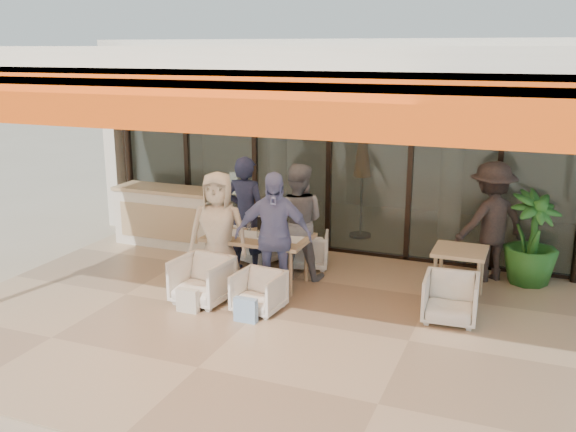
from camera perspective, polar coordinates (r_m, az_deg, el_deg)
name	(u,v)px	position (r m, az deg, el deg)	size (l,w,h in m)	color
ground	(255,317)	(8.43, -2.93, -8.98)	(70.00, 70.00, 0.00)	#C6B293
terrace_floor	(255,317)	(8.43, -2.93, -8.95)	(8.00, 6.00, 0.01)	tan
terrace_structure	(242,60)	(7.48, -4.13, 13.64)	(8.00, 6.00, 3.40)	silver
glass_storefront	(329,159)	(10.67, 3.69, 5.07)	(8.08, 0.10, 3.20)	#9EADA3
interior_block	(367,109)	(12.79, 7.04, 9.45)	(9.05, 3.62, 3.52)	silver
host_counter	(168,216)	(11.41, -10.66, -0.01)	(1.85, 0.65, 1.04)	silver
dining_table	(258,239)	(9.34, -2.64, -2.08)	(1.50, 0.90, 0.93)	tan
chair_far_left	(259,240)	(10.42, -2.56, -2.12)	(0.72, 0.67, 0.74)	white
chair_far_right	(308,248)	(10.13, 1.79, -2.88)	(0.62, 0.58, 0.64)	white
chair_near_left	(202,278)	(8.82, -7.64, -5.49)	(0.70, 0.65, 0.72)	white
chair_near_right	(259,290)	(8.48, -2.63, -6.61)	(0.59, 0.55, 0.61)	white
diner_navy	(246,215)	(9.84, -3.79, 0.11)	(0.66, 0.43, 1.82)	#1A213A
diner_grey	(297,222)	(9.53, 0.79, -0.53)	(0.85, 0.67, 1.76)	#5E5E63
diner_cream	(218,232)	(9.07, -6.22, -1.46)	(0.85, 0.55, 1.74)	beige
diner_periwinkle	(273,237)	(8.72, -1.33, -1.85)	(1.06, 0.44, 1.80)	#717DBD
tote_bag_cream	(188,302)	(8.56, -8.91, -7.52)	(0.30, 0.10, 0.34)	silver
tote_bag_blue	(246,311)	(8.19, -3.78, -8.42)	(0.30, 0.10, 0.34)	#99BFD8
side_table	(460,257)	(9.02, 15.02, -3.53)	(0.70, 0.70, 0.74)	tan
side_chair	(451,297)	(8.42, 14.25, -6.95)	(0.66, 0.62, 0.68)	white
standing_woman	(491,222)	(9.88, 17.57, -0.54)	(1.17, 0.67, 1.80)	black
potted_palm	(532,239)	(9.96, 20.84, -1.93)	(0.78, 0.78, 1.39)	#1E5919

